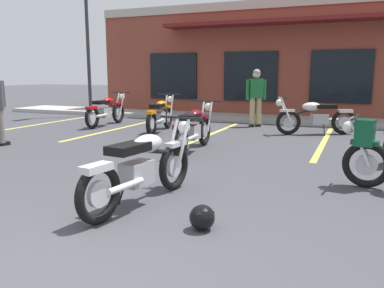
{
  "coord_description": "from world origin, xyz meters",
  "views": [
    {
      "loc": [
        2.07,
        -1.92,
        1.55
      ],
      "look_at": [
        -0.1,
        3.3,
        0.55
      ],
      "focal_mm": 37.36,
      "sensor_mm": 36.0,
      "label": 1
    }
  ],
  "objects": [
    {
      "name": "motorcycle_foreground_classic",
      "position": [
        -0.25,
        2.12,
        0.46
      ],
      "size": [
        0.72,
        2.1,
        0.98
      ],
      "color": "black",
      "rests_on": "ground_plane"
    },
    {
      "name": "motorcycle_black_cruiser",
      "position": [
        -4.88,
        8.1,
        0.46
      ],
      "size": [
        0.66,
        2.11,
        0.98
      ],
      "color": "black",
      "rests_on": "ground_plane"
    },
    {
      "name": "sidewalk_kerb",
      "position": [
        0.0,
        11.21,
        0.07
      ],
      "size": [
        22.0,
        1.8,
        0.14
      ],
      "primitive_type": "cube",
      "color": "#A8A59E",
      "rests_on": "ground_plane"
    },
    {
      "name": "parking_lot_lamp_post",
      "position": [
        -6.95,
        10.0,
        3.12
      ],
      "size": [
        0.24,
        0.76,
        4.8
      ],
      "color": "#2D2D33",
      "rests_on": "ground_plane"
    },
    {
      "name": "motorcycle_red_sportbike",
      "position": [
        -2.79,
        7.55,
        0.46
      ],
      "size": [
        0.77,
        2.1,
        0.98
      ],
      "color": "black",
      "rests_on": "ground_plane"
    },
    {
      "name": "person_in_shorts_foreground",
      "position": [
        -0.71,
        9.6,
        0.95
      ],
      "size": [
        0.57,
        0.41,
        1.68
      ],
      "color": "black",
      "rests_on": "ground_plane"
    },
    {
      "name": "motorcycle_orange_scrambler",
      "position": [
        1.08,
        8.67,
        0.46
      ],
      "size": [
        1.96,
        1.18,
        0.98
      ],
      "color": "black",
      "rests_on": "ground_plane"
    },
    {
      "name": "ground_plane",
      "position": [
        0.0,
        3.63,
        0.0
      ],
      "size": [
        80.0,
        80.0,
        0.0
      ],
      "primitive_type": "plane",
      "color": "#3D3D42"
    },
    {
      "name": "helmet_on_pavement",
      "position": [
        0.7,
        1.63,
        0.13
      ],
      "size": [
        0.26,
        0.26,
        0.26
      ],
      "color": "black",
      "rests_on": "ground_plane"
    },
    {
      "name": "painted_stall_lines",
      "position": [
        -0.0,
        7.61,
        0.0
      ],
      "size": [
        14.08,
        4.8,
        0.01
      ],
      "color": "#DBCC4C",
      "rests_on": "ground_plane"
    },
    {
      "name": "motorcycle_green_cafe_racer",
      "position": [
        -0.95,
        5.42,
        0.46
      ],
      "size": [
        0.66,
        2.11,
        0.98
      ],
      "color": "black",
      "rests_on": "ground_plane"
    },
    {
      "name": "brick_storefront_building",
      "position": [
        0.0,
        15.09,
        2.01
      ],
      "size": [
        14.91,
        7.17,
        4.01
      ],
      "color": "brown",
      "rests_on": "ground_plane"
    }
  ]
}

